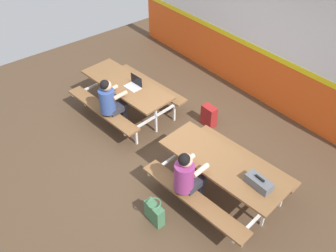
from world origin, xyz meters
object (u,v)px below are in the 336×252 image
Objects in this scene: backpack_dark at (209,116)px; picnic_table_right at (221,170)px; student_further at (188,176)px; toolbox_grey at (259,183)px; picnic_table_left at (127,90)px; student_nearer at (111,101)px; laptop_silver at (134,85)px; tote_bag_bright at (155,213)px.

picnic_table_right is at bearing -38.64° from backpack_dark.
student_further reaches higher than toolbox_grey.
picnic_table_left is at bearing 165.99° from student_further.
student_nearer is 2.32m from student_further.
student_nearer is 0.60m from laptop_silver.
toolbox_grey is 0.93× the size of tote_bag_bright.
picnic_table_right is 0.69m from toolbox_grey.
student_further reaches higher than tote_bag_bright.
backpack_dark is at bearing 126.47° from student_further.
student_nearer is (-2.47, -0.46, 0.13)m from picnic_table_right.
picnic_table_right is at bearing 77.78° from tote_bag_bright.
toolbox_grey is at bearing -1.18° from laptop_silver.
toolbox_grey is 2.39m from backpack_dark.
picnic_table_right reaches higher than tote_bag_bright.
laptop_silver is (0.19, 0.06, 0.21)m from picnic_table_left.
tote_bag_bright is (2.30, -1.27, -0.59)m from laptop_silver.
student_nearer is 2.81× the size of tote_bag_bright.
picnic_table_right is 1.84m from backpack_dark.
picnic_table_right is 2.51m from student_nearer.
laptop_silver is (-0.08, 0.59, 0.08)m from student_nearer.
toolbox_grey reaches higher than picnic_table_right.
student_further is at bearing -104.71° from picnic_table_right.
tote_bag_bright is (2.22, -0.68, -0.51)m from student_nearer.
student_nearer is 3.02× the size of toolbox_grey.
laptop_silver reaches higher than picnic_table_right.
picnic_table_left is at bearing -163.76° from laptop_silver.
laptop_silver is at bearing 177.09° from picnic_table_right.
picnic_table_left is at bearing 179.84° from toolbox_grey.
student_nearer reaches higher than toolbox_grey.
student_nearer is at bearing -82.05° from laptop_silver.
picnic_table_left is 2.67m from student_further.
laptop_silver reaches higher than backpack_dark.
student_further is at bearing -2.84° from student_nearer.
student_nearer is at bearing -62.53° from picnic_table_left.
laptop_silver is at bearing 163.65° from student_further.
tote_bag_bright is at bearing -99.62° from student_further.
picnic_table_right is 4.83× the size of backpack_dark.
picnic_table_right is 2.56m from laptop_silver.
laptop_silver is 0.85× the size of toolbox_grey.
laptop_silver is at bearing 97.95° from student_nearer.
picnic_table_left is 3.40m from toolbox_grey.
toolbox_grey is (3.11, 0.52, 0.10)m from student_nearer.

